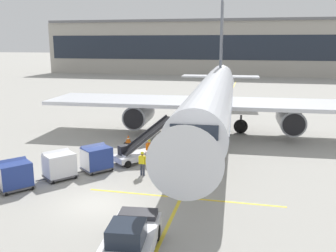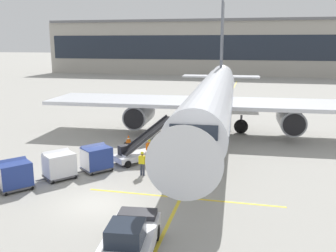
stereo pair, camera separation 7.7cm
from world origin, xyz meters
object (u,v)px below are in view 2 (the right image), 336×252
baggage_cart_third (14,174)px  safety_cone_engine_keepout (128,139)px  baggage_cart_second (59,164)px  pushback_tug (130,238)px  ground_crew_by_loader (142,162)px  parked_airplane (213,98)px  baggage_cart_lead (96,158)px  ground_crew_by_carts (149,148)px  belt_loader (138,150)px

baggage_cart_third → safety_cone_engine_keepout: (3.39, 12.34, -0.62)m
baggage_cart_second → baggage_cart_third: (-1.78, -2.44, 0.00)m
pushback_tug → ground_crew_by_loader: pushback_tug is taller
parked_airplane → pushback_tug: bearing=-92.7°
baggage_cart_second → pushback_tug: bearing=-46.1°
safety_cone_engine_keepout → baggage_cart_lead: bearing=-88.2°
parked_airplane → baggage_cart_third: size_ratio=16.63×
pushback_tug → ground_crew_by_carts: 13.59m
ground_crew_by_loader → safety_cone_engine_keepout: bearing=115.0°
ground_crew_by_carts → parked_airplane: bearing=68.3°
baggage_cart_third → ground_crew_by_loader: size_ratio=1.50×
belt_loader → ground_crew_by_loader: (1.22, -2.92, 0.09)m
baggage_cart_third → ground_crew_by_carts: bearing=48.7°
baggage_cart_third → ground_crew_by_loader: bearing=30.7°
baggage_cart_second → ground_crew_by_loader: 5.69m
belt_loader → pushback_tug: (3.61, -12.80, -0.09)m
baggage_cart_lead → pushback_tug: size_ratio=0.57×
parked_airplane → baggage_cart_second: parked_airplane is taller
baggage_cart_lead → ground_crew_by_carts: (3.08, 3.21, -0.00)m
ground_crew_by_carts → safety_cone_engine_keepout: size_ratio=2.25×
ground_crew_by_carts → pushback_tug: bearing=-78.0°
pushback_tug → belt_loader: bearing=105.7°
pushback_tug → ground_crew_by_loader: bearing=103.6°
baggage_cart_lead → belt_loader: bearing=49.8°
belt_loader → ground_crew_by_carts: 0.92m
parked_airplane → belt_loader: parked_airplane is taller
baggage_cart_second → ground_crew_by_carts: size_ratio=1.50×
baggage_cart_third → belt_loader: bearing=50.3°
belt_loader → ground_crew_by_carts: size_ratio=2.71×
baggage_cart_third → parked_airplane: bearing=58.7°
ground_crew_by_loader → safety_cone_engine_keepout: size_ratio=2.25×
baggage_cart_third → ground_crew_by_carts: size_ratio=1.50×
parked_airplane → belt_loader: 11.69m
baggage_cart_second → ground_crew_by_carts: baggage_cart_second is taller
ground_crew_by_loader → ground_crew_by_carts: same height
parked_airplane → ground_crew_by_carts: bearing=-111.7°
baggage_cart_third → pushback_tug: 11.10m
baggage_cart_second → baggage_cart_third: 3.02m
baggage_cart_lead → ground_crew_by_carts: 4.45m
parked_airplane → belt_loader: bearing=-114.4°
pushback_tug → baggage_cart_second: bearing=133.9°
ground_crew_by_loader → ground_crew_by_carts: 3.43m
ground_crew_by_carts → safety_cone_engine_keepout: ground_crew_by_carts is taller
parked_airplane → baggage_cart_second: (-8.86, -15.07, -2.71)m
belt_loader → ground_crew_by_loader: bearing=-67.3°
belt_loader → baggage_cart_third: (-5.95, -7.17, 0.09)m
belt_loader → pushback_tug: size_ratio=1.03×
ground_crew_by_carts → belt_loader: bearing=-147.7°
belt_loader → baggage_cart_third: belt_loader is taller
ground_crew_by_carts → safety_cone_engine_keepout: 5.79m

